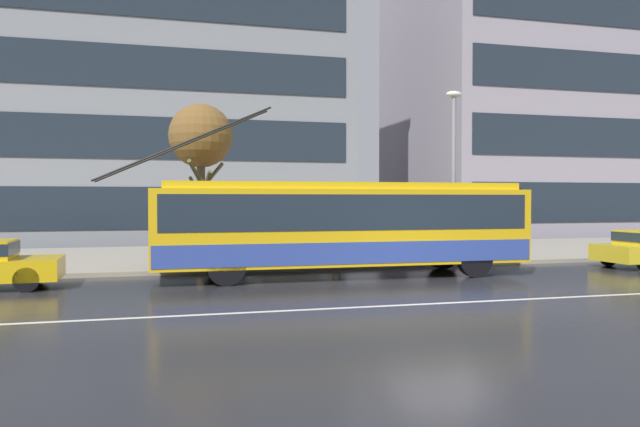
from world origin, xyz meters
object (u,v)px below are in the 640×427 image
Objects in this scene: street_lamp at (454,159)px; street_tree_bare at (201,138)px; bus_shelter at (286,211)px; pedestrian_at_shelter at (227,215)px; pedestrian_approaching_curb at (215,218)px; pedestrian_walking_past at (332,214)px; trolleybus at (343,225)px.

street_lamp is 1.13× the size of street_tree_bare.
street_lamp is 9.02m from street_tree_bare.
street_lamp is (6.03, -0.74, 1.87)m from bus_shelter.
bus_shelter is 1.83× the size of pedestrian_at_shelter.
pedestrian_walking_past is (4.21, 1.32, 0.07)m from pedestrian_approaching_curb.
bus_shelter is 3.83m from street_tree_bare.
pedestrian_approaching_curb is at bearing -78.05° from street_tree_bare.
pedestrian_walking_past is 0.34× the size of street_lamp.
pedestrian_at_shelter is 2.75m from street_tree_bare.
pedestrian_approaching_curb is 0.98× the size of pedestrian_walking_past.
bus_shelter is at bearing 176.90° from pedestrian_walking_past.
pedestrian_approaching_curb is at bearing -151.38° from bus_shelter.
bus_shelter is 0.68× the size of street_tree_bare.
pedestrian_approaching_curb is at bearing -110.84° from pedestrian_at_shelter.
pedestrian_walking_past reaches higher than pedestrian_at_shelter.
trolleybus is at bearing -28.17° from pedestrian_approaching_curb.
street_lamp reaches higher than bus_shelter.
pedestrian_walking_past is 4.88m from street_lamp.
pedestrian_at_shelter is 0.37× the size of street_tree_bare.
bus_shelter reaches higher than pedestrian_approaching_curb.
trolleybus is at bearing -152.27° from street_lamp.
pedestrian_at_shelter is at bearing 133.02° from trolleybus.
street_tree_bare is (-8.95, 0.94, 0.61)m from street_lamp.
trolleybus is at bearing -100.00° from pedestrian_walking_past.
street_lamp reaches higher than trolleybus.
pedestrian_walking_past is 0.38× the size of street_tree_bare.
pedestrian_approaching_curb is 8.88m from street_lamp.
pedestrian_approaching_curb is 3.14m from street_tree_bare.
street_tree_bare is at bearing 101.95° from pedestrian_approaching_curb.
street_tree_bare reaches higher than pedestrian_at_shelter.
street_lamp is at bearing -6.00° from street_tree_bare.
street_tree_bare reaches higher than bus_shelter.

